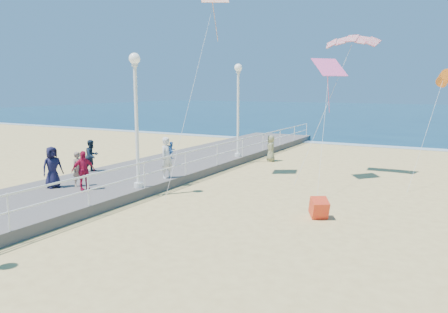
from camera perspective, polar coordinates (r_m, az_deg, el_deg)
The scene contains 18 objects.
ground at distance 15.38m, azimuth 4.72°, elevation -7.64°, with size 160.00×160.00×0.00m, color #E4C777.
ocean at distance 78.86m, azimuth 24.09°, elevation 5.08°, with size 160.00×90.00×0.05m, color #0C314C.
surf_line at distance 34.80m, azimuth 18.38°, elevation 1.36°, with size 160.00×1.20×0.04m, color white.
boardwalk at distance 19.47m, azimuth -15.99°, elevation -3.79°, with size 5.00×44.00×0.40m, color slate.
railing at distance 17.66m, azimuth -10.42°, elevation -1.40°, with size 0.05×42.00×0.55m.
lamp_post_mid at distance 17.58m, azimuth -11.42°, elevation 6.44°, with size 0.44×0.44×5.32m.
lamp_post_far at distance 25.17m, azimuth 1.86°, elevation 7.35°, with size 0.44×0.44×5.32m.
woman_holding_toddler at distance 19.47m, azimuth -7.44°, elevation -0.15°, with size 0.67×0.44×1.84m, color silver.
toddler_held at distance 19.46m, azimuth -6.84°, elevation 0.80°, with size 0.37×0.29×0.77m, color blue.
spectator_3 at distance 17.94m, azimuth -17.91°, elevation -1.76°, with size 0.91×0.38×1.56m, color #BB173E.
spectator_4 at distance 18.79m, azimuth -21.50°, elevation -1.31°, with size 0.82×0.53×1.67m, color #181734.
spectator_6 at distance 18.71m, azimuth -18.48°, elevation -1.56°, with size 0.52×0.34×1.43m, color gray.
spectator_7 at distance 21.81m, azimuth -16.88°, elevation 0.11°, with size 0.74×0.58×1.53m, color #182636.
beach_walker_c at distance 26.25m, azimuth 6.13°, elevation 1.07°, with size 0.77×0.50×1.57m, color gray.
box_kite at distance 15.23m, azimuth 12.30°, elevation -6.82°, with size 0.55×0.55×0.60m, color red.
kite_parafoil at distance 22.63m, azimuth 16.38°, elevation 14.58°, with size 2.56×0.90×0.30m, color red, non-canonical shape.
kite_windsock at distance 24.15m, azimuth 26.81°, elevation 9.11°, with size 0.56×0.56×2.56m, color #D96112.
kite_diamond_pink at distance 21.10m, azimuth 13.60°, elevation 11.28°, with size 1.35×1.35×0.02m, color #F75BA0.
Camera 1 is at (5.86, -13.52, 4.41)m, focal length 35.00 mm.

